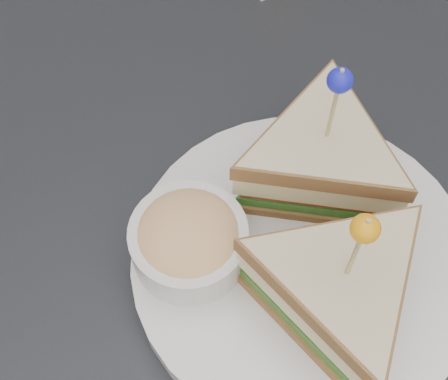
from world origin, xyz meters
TOP-DOWN VIEW (x-y plane):
  - table at (0.00, 0.00)m, footprint 0.80×0.80m
  - plate_meal at (0.05, -0.06)m, footprint 0.34×0.34m

SIDE VIEW (x-z plane):
  - table at x=0.00m, z-range 0.30..1.05m
  - plate_meal at x=0.05m, z-range 0.71..0.88m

